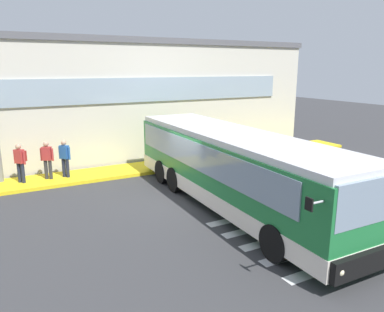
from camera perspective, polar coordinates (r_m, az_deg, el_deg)
The scene contains 9 objects.
ground_plane at distance 14.02m, azimuth -1.80°, elevation -6.98°, with size 80.00×90.00×0.02m, color #353538.
bay_paint_stripes at distance 11.93m, azimuth 16.42°, elevation -11.30°, with size 4.40×3.96×0.01m.
terminal_building at distance 24.03m, azimuth -15.96°, elevation 8.88°, with size 24.18×13.80×6.35m.
boarding_curb at distance 18.22m, azimuth -8.53°, elevation -1.99°, with size 26.38×2.00×0.15m, color yellow.
bus_main_foreground at distance 13.20m, azimuth 6.36°, elevation -2.23°, with size 3.20×11.48×2.70m.
passenger_near_column at distance 17.05m, azimuth -24.95°, elevation -0.59°, with size 0.51×0.52×1.68m.
passenger_by_doorway at distance 17.13m, azimuth -21.42°, elevation -0.31°, with size 0.51×0.39×1.68m.
passenger_at_curb_edge at distance 17.16m, azimuth -19.02°, elevation -0.09°, with size 0.43×0.46×1.68m.
safety_bollard_yellow at distance 18.34m, azimuth 2.02°, elevation -0.53°, with size 0.18×0.18×0.90m, color yellow.
Camera 1 is at (-5.80, -11.78, 4.90)m, focal length 34.60 mm.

